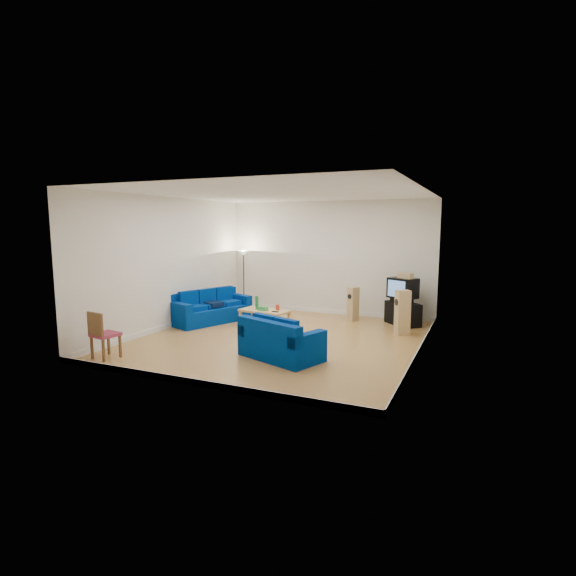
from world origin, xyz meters
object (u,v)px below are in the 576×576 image
at_px(coffee_table, 265,312).
at_px(television, 403,288).
at_px(sofa_three_seat, 209,310).
at_px(tv_stand, 403,314).
at_px(sofa_loveseat, 279,344).

xyz_separation_m(coffee_table, television, (3.07, 1.73, 0.55)).
relative_size(sofa_three_seat, tv_stand, 2.44).
bearing_deg(tv_stand, sofa_loveseat, -65.21).
bearing_deg(sofa_three_seat, television, 131.03).
height_order(sofa_loveseat, coffee_table, sofa_loveseat).
xyz_separation_m(sofa_loveseat, coffee_table, (-1.45, 2.27, 0.09)).
distance_m(coffee_table, tv_stand, 3.53).
relative_size(sofa_loveseat, coffee_table, 1.37).
distance_m(sofa_three_seat, television, 5.03).
height_order(sofa_loveseat, television, television).
bearing_deg(sofa_three_seat, coffee_table, 111.04).
relative_size(tv_stand, television, 1.14).
xyz_separation_m(sofa_loveseat, tv_stand, (1.64, 3.95, -0.01)).
distance_m(sofa_three_seat, coffee_table, 1.61).
bearing_deg(sofa_loveseat, tv_stand, 87.65).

